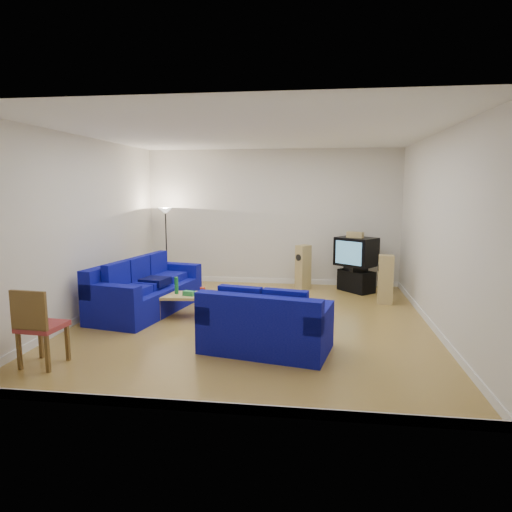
# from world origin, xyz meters

# --- Properties ---
(room) EXTENTS (6.01, 6.51, 3.21)m
(room) POSITION_xyz_m (0.00, 0.00, 1.54)
(room) COLOR olive
(room) RESTS_ON ground
(sofa_three_seat) EXTENTS (1.52, 2.63, 0.95)m
(sofa_three_seat) POSITION_xyz_m (-2.13, 0.42, 0.35)
(sofa_three_seat) COLOR #02047D
(sofa_three_seat) RESTS_ON ground
(sofa_loveseat) EXTENTS (1.93, 1.32, 0.89)m
(sofa_loveseat) POSITION_xyz_m (0.37, -1.39, 0.34)
(sofa_loveseat) COLOR #02047D
(sofa_loveseat) RESTS_ON ground
(coffee_table) EXTENTS (1.18, 0.67, 0.41)m
(coffee_table) POSITION_xyz_m (-1.16, 0.17, 0.36)
(coffee_table) COLOR tan
(coffee_table) RESTS_ON ground
(bottle) EXTENTS (0.09, 0.09, 0.31)m
(bottle) POSITION_xyz_m (-1.42, 0.18, 0.57)
(bottle) COLOR #197233
(bottle) RESTS_ON coffee_table
(tissue_box) EXTENTS (0.22, 0.15, 0.08)m
(tissue_box) POSITION_xyz_m (-1.16, 0.08, 0.45)
(tissue_box) COLOR green
(tissue_box) RESTS_ON coffee_table
(red_canister) EXTENTS (0.11, 0.11, 0.13)m
(red_canister) POSITION_xyz_m (-0.94, 0.21, 0.48)
(red_canister) COLOR red
(red_canister) RESTS_ON coffee_table
(remote) EXTENTS (0.18, 0.11, 0.02)m
(remote) POSITION_xyz_m (-0.81, 0.01, 0.42)
(remote) COLOR black
(remote) RESTS_ON coffee_table
(tv_stand) EXTENTS (0.84, 0.87, 0.47)m
(tv_stand) POSITION_xyz_m (1.96, 2.63, 0.24)
(tv_stand) COLOR black
(tv_stand) RESTS_ON ground
(av_receiver) EXTENTS (0.52, 0.57, 0.11)m
(av_receiver) POSITION_xyz_m (1.94, 2.63, 0.53)
(av_receiver) COLOR black
(av_receiver) RESTS_ON tv_stand
(television) EXTENTS (1.01, 0.97, 0.63)m
(television) POSITION_xyz_m (1.94, 2.67, 0.90)
(television) COLOR black
(television) RESTS_ON av_receiver
(centre_speaker) EXTENTS (0.39, 0.29, 0.13)m
(centre_speaker) POSITION_xyz_m (1.91, 2.62, 1.28)
(centre_speaker) COLOR tan
(centre_speaker) RESTS_ON television
(speaker_left) EXTENTS (0.37, 0.38, 1.01)m
(speaker_left) POSITION_xyz_m (0.77, 2.69, 0.51)
(speaker_left) COLOR tan
(speaker_left) RESTS_ON ground
(speaker_right) EXTENTS (0.32, 0.25, 0.98)m
(speaker_right) POSITION_xyz_m (2.45, 1.59, 0.49)
(speaker_right) COLOR tan
(speaker_right) RESTS_ON ground
(floor_lamp) EXTENTS (0.31, 0.31, 1.84)m
(floor_lamp) POSITION_xyz_m (-2.45, 2.70, 1.52)
(floor_lamp) COLOR black
(floor_lamp) RESTS_ON ground
(dining_chair) EXTENTS (0.54, 0.54, 1.05)m
(dining_chair) POSITION_xyz_m (-2.46, -2.36, 0.59)
(dining_chair) COLOR brown
(dining_chair) RESTS_ON ground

